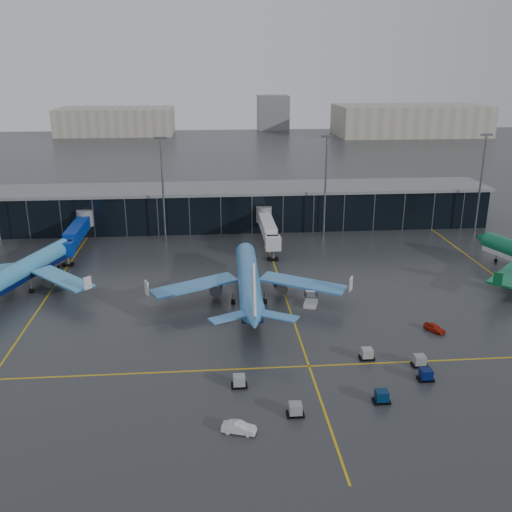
{
  "coord_description": "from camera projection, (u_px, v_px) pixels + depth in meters",
  "views": [
    {
      "loc": [
        -3.88,
        -87.64,
        41.85
      ],
      "look_at": [
        5.0,
        18.0,
        6.0
      ],
      "focal_mm": 40.0,
      "sensor_mm": 36.0,
      "label": 1
    }
  ],
  "objects": [
    {
      "name": "taxi_lines",
      "position": [
        286.0,
        298.0,
        107.25
      ],
      "size": [
        220.0,
        120.0,
        0.02
      ],
      "color": "gold",
      "rests_on": "ground"
    },
    {
      "name": "distant_hangars",
      "position": [
        294.0,
        120.0,
        352.54
      ],
      "size": [
        260.0,
        71.0,
        22.0
      ],
      "color": "#B2AD99",
      "rests_on": "ground"
    },
    {
      "name": "baggage_carts",
      "position": [
        356.0,
        379.0,
        78.28
      ],
      "size": [
        28.7,
        14.9,
        1.7
      ],
      "color": "black",
      "rests_on": "ground"
    },
    {
      "name": "service_van_red",
      "position": [
        435.0,
        328.0,
        93.7
      ],
      "size": [
        3.23,
        4.01,
        1.28
      ],
      "primitive_type": "imported",
      "rotation": [
        0.0,
        0.0,
        0.54
      ],
      "color": "#B01D0D",
      "rests_on": "ground"
    },
    {
      "name": "terminal_pier",
      "position": [
        224.0,
        206.0,
        153.24
      ],
      "size": [
        142.0,
        17.0,
        10.7
      ],
      "color": "black",
      "rests_on": "ground"
    },
    {
      "name": "flood_masts",
      "position": [
        245.0,
        184.0,
        139.62
      ],
      "size": [
        203.0,
        0.5,
        25.5
      ],
      "color": "#595B60",
      "rests_on": "ground"
    },
    {
      "name": "jet_bridges",
      "position": [
        76.0,
        232.0,
        132.79
      ],
      "size": [
        94.0,
        27.5,
        7.2
      ],
      "color": "#595B60",
      "rests_on": "ground"
    },
    {
      "name": "airliner_arkefly",
      "position": [
        22.0,
        259.0,
        110.0
      ],
      "size": [
        45.84,
        48.93,
        12.27
      ],
      "primitive_type": null,
      "rotation": [
        0.0,
        0.0,
        -0.32
      ],
      "color": "#409CD2",
      "rests_on": "ground"
    },
    {
      "name": "service_van_white",
      "position": [
        239.0,
        428.0,
        67.9
      ],
      "size": [
        4.4,
        2.56,
        1.37
      ],
      "primitive_type": "imported",
      "rotation": [
        0.0,
        0.0,
        1.29
      ],
      "color": "silver",
      "rests_on": "ground"
    },
    {
      "name": "mobile_airstair",
      "position": [
        311.0,
        302.0,
        103.65
      ],
      "size": [
        3.07,
        3.72,
        3.45
      ],
      "rotation": [
        0.0,
        0.0,
        -0.31
      ],
      "color": "silver",
      "rests_on": "ground"
    },
    {
      "name": "airliner_klm_near",
      "position": [
        248.0,
        266.0,
        104.51
      ],
      "size": [
        38.74,
        43.8,
        13.14
      ],
      "primitive_type": null,
      "rotation": [
        0.0,
        0.0,
        -0.03
      ],
      "color": "#3C83C6",
      "rests_on": "ground"
    },
    {
      "name": "ground",
      "position": [
        236.0,
        324.0,
        96.45
      ],
      "size": [
        600.0,
        600.0,
        0.0
      ],
      "primitive_type": "plane",
      "color": "#282B2D",
      "rests_on": "ground"
    }
  ]
}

